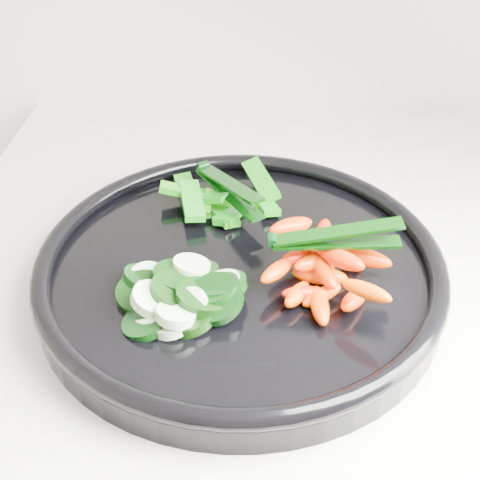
{
  "coord_description": "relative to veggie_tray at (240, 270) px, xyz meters",
  "views": [
    {
      "loc": [
        -0.67,
        1.15,
        1.34
      ],
      "look_at": [
        -0.7,
        1.62,
        0.99
      ],
      "focal_mm": 50.0,
      "sensor_mm": 36.0,
      "label": 1
    }
  ],
  "objects": [
    {
      "name": "tong_carrot",
      "position": [
        0.08,
        -0.02,
        0.05
      ],
      "size": [
        0.11,
        0.03,
        0.02
      ],
      "color": "black",
      "rests_on": "carrot_pile"
    },
    {
      "name": "carrot_pile",
      "position": [
        0.08,
        -0.02,
        0.02
      ],
      "size": [
        0.12,
        0.15,
        0.05
      ],
      "color": "#F34800",
      "rests_on": "veggie_tray"
    },
    {
      "name": "veggie_tray",
      "position": [
        0.0,
        0.0,
        0.0
      ],
      "size": [
        0.46,
        0.46,
        0.04
      ],
      "color": "black",
      "rests_on": "counter"
    },
    {
      "name": "pepper_pile",
      "position": [
        -0.03,
        0.1,
        0.01
      ],
      "size": [
        0.13,
        0.11,
        0.04
      ],
      "color": "#09620C",
      "rests_on": "veggie_tray"
    },
    {
      "name": "tong_pepper",
      "position": [
        -0.02,
        0.1,
        0.03
      ],
      "size": [
        0.08,
        0.1,
        0.02
      ],
      "color": "black",
      "rests_on": "pepper_pile"
    },
    {
      "name": "cucumber_pile",
      "position": [
        -0.05,
        -0.05,
        0.01
      ],
      "size": [
        0.13,
        0.12,
        0.04
      ],
      "color": "black",
      "rests_on": "veggie_tray"
    }
  ]
}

